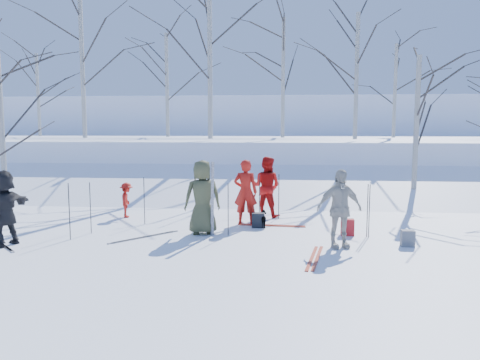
# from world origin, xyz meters

# --- Properties ---
(ground) EXTENTS (120.00, 120.00, 0.00)m
(ground) POSITION_xyz_m (0.00, 0.00, 0.00)
(ground) COLOR white
(ground) RESTS_ON ground
(snow_ramp) EXTENTS (70.00, 9.49, 4.12)m
(snow_ramp) POSITION_xyz_m (0.00, 7.00, 0.15)
(snow_ramp) COLOR white
(snow_ramp) RESTS_ON ground
(snow_plateau) EXTENTS (70.00, 18.00, 2.20)m
(snow_plateau) POSITION_xyz_m (0.00, 17.00, 1.00)
(snow_plateau) COLOR white
(snow_plateau) RESTS_ON ground
(far_hill) EXTENTS (90.00, 30.00, 6.00)m
(far_hill) POSITION_xyz_m (0.00, 38.00, 2.00)
(far_hill) COLOR white
(far_hill) RESTS_ON ground
(skier_olive_center) EXTENTS (1.07, 0.84, 1.92)m
(skier_olive_center) POSITION_xyz_m (-0.88, 0.50, 0.96)
(skier_olive_center) COLOR #414328
(skier_olive_center) RESTS_ON ground
(skier_red_north) EXTENTS (0.69, 0.47, 1.84)m
(skier_red_north) POSITION_xyz_m (0.13, 1.83, 0.92)
(skier_red_north) COLOR #B21810
(skier_red_north) RESTS_ON ground
(skier_redor_behind) EXTENTS (1.09, 0.98, 1.85)m
(skier_redor_behind) POSITION_xyz_m (0.68, 3.00, 0.93)
(skier_redor_behind) COLOR #B2100D
(skier_redor_behind) RESTS_ON ground
(skier_red_seated) EXTENTS (0.55, 0.76, 1.07)m
(skier_red_seated) POSITION_xyz_m (-3.57, 2.46, 0.53)
(skier_red_seated) COLOR #B21810
(skier_red_seated) RESTS_ON ground
(skier_cream_east) EXTENTS (1.14, 0.70, 1.81)m
(skier_cream_east) POSITION_xyz_m (2.47, -0.57, 0.91)
(skier_cream_east) COLOR beige
(skier_cream_east) RESTS_ON ground
(skier_grey_west) EXTENTS (0.99, 1.73, 1.78)m
(skier_grey_west) POSITION_xyz_m (-5.27, -1.10, 0.89)
(skier_grey_west) COLOR black
(skier_grey_west) RESTS_ON ground
(dog) EXTENTS (0.39, 0.58, 0.45)m
(dog) POSITION_xyz_m (0.68, 1.45, 0.23)
(dog) COLOR black
(dog) RESTS_ON ground
(upright_ski_left) EXTENTS (0.09, 0.16, 1.90)m
(upright_ski_left) POSITION_xyz_m (-0.59, 0.28, 0.95)
(upright_ski_left) COLOR silver
(upright_ski_left) RESTS_ON ground
(upright_ski_right) EXTENTS (0.15, 0.23, 1.89)m
(upright_ski_right) POSITION_xyz_m (-0.59, 0.29, 0.95)
(upright_ski_right) COLOR silver
(upright_ski_right) RESTS_ON ground
(ski_pair_a) EXTENTS (0.83, 1.97, 0.02)m
(ski_pair_a) POSITION_xyz_m (1.87, -1.52, 0.01)
(ski_pair_a) COLOR #B33119
(ski_pair_a) RESTS_ON ground
(ski_pair_b) EXTENTS (2.08, 2.10, 0.02)m
(ski_pair_b) POSITION_xyz_m (-2.27, -0.03, 0.01)
(ski_pair_b) COLOR silver
(ski_pair_b) RESTS_ON ground
(ski_pair_c) EXTENTS (0.48, 1.93, 0.02)m
(ski_pair_c) POSITION_xyz_m (0.87, 1.65, 0.01)
(ski_pair_c) COLOR #B33119
(ski_pair_c) RESTS_ON ground
(ski_pair_d) EXTENTS (2.10, 2.10, 0.02)m
(ski_pair_d) POSITION_xyz_m (-5.46, -1.00, 0.01)
(ski_pair_d) COLOR silver
(ski_pair_d) RESTS_ON ground
(ski_pole_a) EXTENTS (0.02, 0.02, 1.34)m
(ski_pole_a) POSITION_xyz_m (3.30, 0.56, 0.67)
(ski_pole_a) COLOR black
(ski_pole_a) RESTS_ON ground
(ski_pole_b) EXTENTS (0.02, 0.02, 1.34)m
(ski_pole_b) POSITION_xyz_m (-2.73, 1.51, 0.67)
(ski_pole_b) COLOR black
(ski_pole_b) RESTS_ON ground
(ski_pole_c) EXTENTS (0.02, 0.02, 1.34)m
(ski_pole_c) POSITION_xyz_m (3.34, 0.49, 0.67)
(ski_pole_c) COLOR black
(ski_pole_c) RESTS_ON ground
(ski_pole_d) EXTENTS (0.02, 0.02, 1.34)m
(ski_pole_d) POSITION_xyz_m (-4.03, -0.41, 0.67)
(ski_pole_d) COLOR black
(ski_pole_d) RESTS_ON ground
(ski_pole_e) EXTENTS (0.02, 0.02, 1.34)m
(ski_pole_e) POSITION_xyz_m (0.49, 2.36, 0.67)
(ski_pole_e) COLOR black
(ski_pole_e) RESTS_ON ground
(ski_pole_f) EXTENTS (0.02, 0.02, 1.34)m
(ski_pole_f) POSITION_xyz_m (-0.20, 0.38, 0.67)
(ski_pole_f) COLOR black
(ski_pole_f) RESTS_ON ground
(ski_pole_g) EXTENTS (0.02, 0.02, 1.34)m
(ski_pole_g) POSITION_xyz_m (-4.26, 0.09, 0.67)
(ski_pole_g) COLOR black
(ski_pole_g) RESTS_ON ground
(ski_pole_h) EXTENTS (0.02, 0.02, 1.34)m
(ski_pole_h) POSITION_xyz_m (1.06, 2.71, 0.67)
(ski_pole_h) COLOR black
(ski_pole_h) RESTS_ON ground
(ski_pole_i) EXTENTS (0.02, 0.02, 1.34)m
(ski_pole_i) POSITION_xyz_m (-3.78, 0.28, 0.67)
(ski_pole_i) COLOR black
(ski_pole_i) RESTS_ON ground
(backpack_red) EXTENTS (0.32, 0.22, 0.42)m
(backpack_red) POSITION_xyz_m (2.84, 0.68, 0.21)
(backpack_red) COLOR #A7191D
(backpack_red) RESTS_ON ground
(backpack_grey) EXTENTS (0.30, 0.20, 0.38)m
(backpack_grey) POSITION_xyz_m (4.08, -0.32, 0.19)
(backpack_grey) COLOR #5B5E63
(backpack_grey) RESTS_ON ground
(backpack_dark) EXTENTS (0.34, 0.24, 0.40)m
(backpack_dark) POSITION_xyz_m (0.51, 1.40, 0.20)
(backpack_dark) COLOR black
(backpack_dark) RESTS_ON ground
(birch_plateau_b) EXTENTS (5.58, 5.58, 7.11)m
(birch_plateau_b) POSITION_xyz_m (-8.51, 10.91, 5.76)
(birch_plateau_b) COLOR silver
(birch_plateau_b) RESTS_ON snow_plateau
(birch_plateau_c) EXTENTS (5.88, 5.88, 7.54)m
(birch_plateau_c) POSITION_xyz_m (-2.16, 10.03, 5.97)
(birch_plateau_c) COLOR silver
(birch_plateau_c) RESTS_ON snow_plateau
(birch_plateau_d) EXTENTS (4.41, 4.41, 5.44)m
(birch_plateau_d) POSITION_xyz_m (-5.02, 13.52, 4.92)
(birch_plateau_d) COLOR silver
(birch_plateau_d) RESTS_ON snow_plateau
(birch_plateau_e) EXTENTS (4.38, 4.38, 5.41)m
(birch_plateau_e) POSITION_xyz_m (4.31, 9.77, 4.90)
(birch_plateau_e) COLOR silver
(birch_plateau_e) RESTS_ON snow_plateau
(birch_plateau_f) EXTENTS (3.83, 3.83, 4.62)m
(birch_plateau_f) POSITION_xyz_m (-12.69, 14.38, 4.51)
(birch_plateau_f) COLOR silver
(birch_plateau_f) RESTS_ON snow_plateau
(birch_plateau_g) EXTENTS (4.71, 4.71, 5.87)m
(birch_plateau_g) POSITION_xyz_m (1.13, 12.47, 5.14)
(birch_plateau_g) COLOR silver
(birch_plateau_g) RESTS_ON snow_plateau
(birch_plateau_h) EXTENTS (3.84, 3.84, 4.62)m
(birch_plateau_h) POSITION_xyz_m (6.69, 12.99, 4.51)
(birch_plateau_h) COLOR silver
(birch_plateau_h) RESTS_ON snow_plateau
(birch_edge_d) EXTENTS (5.11, 5.11, 6.44)m
(birch_edge_d) POSITION_xyz_m (-9.27, 5.34, 3.22)
(birch_edge_d) COLOR silver
(birch_edge_d) RESTS_ON ground
(birch_edge_e) EXTENTS (4.27, 4.27, 5.24)m
(birch_edge_e) POSITION_xyz_m (5.87, 5.90, 2.62)
(birch_edge_e) COLOR silver
(birch_edge_e) RESTS_ON ground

